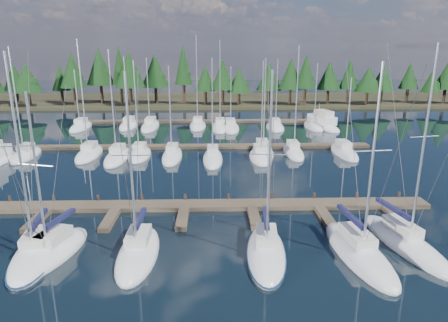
{
  "coord_description": "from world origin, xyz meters",
  "views": [
    {
      "loc": [
        2.59,
        -15.52,
        14.01
      ],
      "look_at": [
        3.66,
        22.0,
        3.18
      ],
      "focal_mm": 32.0,
      "sensor_mm": 36.0,
      "label": 1
    }
  ],
  "objects_px": {
    "motor_yacht_right": "(322,124)",
    "front_sailboat_4": "(266,252)",
    "front_sailboat_1": "(36,254)",
    "front_sailboat_2": "(52,252)",
    "main_dock": "(184,208)",
    "front_sailboat_5": "(359,252)",
    "front_sailboat_3": "(138,252)",
    "front_sailboat_6": "(404,242)"
  },
  "relations": [
    {
      "from": "front_sailboat_5",
      "to": "front_sailboat_6",
      "type": "height_order",
      "value": "front_sailboat_6"
    },
    {
      "from": "motor_yacht_right",
      "to": "front_sailboat_4",
      "type": "bearing_deg",
      "value": -109.35
    },
    {
      "from": "front_sailboat_3",
      "to": "motor_yacht_right",
      "type": "height_order",
      "value": "front_sailboat_3"
    },
    {
      "from": "main_dock",
      "to": "front_sailboat_3",
      "type": "distance_m",
      "value": 8.41
    },
    {
      "from": "main_dock",
      "to": "front_sailboat_4",
      "type": "distance_m",
      "value": 10.27
    },
    {
      "from": "front_sailboat_2",
      "to": "front_sailboat_4",
      "type": "bearing_deg",
      "value": -1.63
    },
    {
      "from": "front_sailboat_2",
      "to": "motor_yacht_right",
      "type": "distance_m",
      "value": 54.07
    },
    {
      "from": "front_sailboat_3",
      "to": "front_sailboat_6",
      "type": "distance_m",
      "value": 19.11
    },
    {
      "from": "front_sailboat_2",
      "to": "motor_yacht_right",
      "type": "bearing_deg",
      "value": 55.46
    },
    {
      "from": "front_sailboat_5",
      "to": "front_sailboat_4",
      "type": "bearing_deg",
      "value": 178.27
    },
    {
      "from": "main_dock",
      "to": "front_sailboat_6",
      "type": "xyz_separation_m",
      "value": [
        16.46,
        -7.04,
        0.1
      ]
    },
    {
      "from": "front_sailboat_4",
      "to": "motor_yacht_right",
      "type": "height_order",
      "value": "front_sailboat_4"
    },
    {
      "from": "front_sailboat_2",
      "to": "front_sailboat_3",
      "type": "xyz_separation_m",
      "value": [
        6.01,
        -0.24,
        0.01
      ]
    },
    {
      "from": "front_sailboat_4",
      "to": "front_sailboat_5",
      "type": "relative_size",
      "value": 0.97
    },
    {
      "from": "front_sailboat_2",
      "to": "front_sailboat_5",
      "type": "distance_m",
      "value": 21.28
    },
    {
      "from": "main_dock",
      "to": "front_sailboat_6",
      "type": "bearing_deg",
      "value": -23.16
    },
    {
      "from": "front_sailboat_6",
      "to": "front_sailboat_5",
      "type": "bearing_deg",
      "value": -160.94
    },
    {
      "from": "front_sailboat_5",
      "to": "motor_yacht_right",
      "type": "distance_m",
      "value": 46.12
    },
    {
      "from": "front_sailboat_1",
      "to": "front_sailboat_4",
      "type": "distance_m",
      "value": 15.83
    },
    {
      "from": "front_sailboat_5",
      "to": "front_sailboat_3",
      "type": "bearing_deg",
      "value": 178.57
    },
    {
      "from": "front_sailboat_1",
      "to": "front_sailboat_2",
      "type": "xyz_separation_m",
      "value": [
        0.97,
        0.19,
        -0.01
      ]
    },
    {
      "from": "main_dock",
      "to": "front_sailboat_4",
      "type": "height_order",
      "value": "front_sailboat_4"
    },
    {
      "from": "motor_yacht_right",
      "to": "main_dock",
      "type": "bearing_deg",
      "value": -120.89
    },
    {
      "from": "main_dock",
      "to": "motor_yacht_right",
      "type": "xyz_separation_m",
      "value": [
        22.01,
        36.79,
        0.35
      ]
    },
    {
      "from": "front_sailboat_1",
      "to": "front_sailboat_6",
      "type": "relative_size",
      "value": 0.97
    },
    {
      "from": "front_sailboat_2",
      "to": "motor_yacht_right",
      "type": "relative_size",
      "value": 1.12
    },
    {
      "from": "main_dock",
      "to": "front_sailboat_2",
      "type": "xyz_separation_m",
      "value": [
        -8.65,
        -7.75,
        0.08
      ]
    },
    {
      "from": "motor_yacht_right",
      "to": "front_sailboat_3",
      "type": "bearing_deg",
      "value": -118.83
    },
    {
      "from": "main_dock",
      "to": "front_sailboat_2",
      "type": "bearing_deg",
      "value": -138.14
    },
    {
      "from": "main_dock",
      "to": "motor_yacht_right",
      "type": "bearing_deg",
      "value": 59.11
    },
    {
      "from": "main_dock",
      "to": "front_sailboat_1",
      "type": "bearing_deg",
      "value": -140.48
    },
    {
      "from": "front_sailboat_3",
      "to": "motor_yacht_right",
      "type": "relative_size",
      "value": 1.23
    },
    {
      "from": "front_sailboat_3",
      "to": "front_sailboat_4",
      "type": "bearing_deg",
      "value": -1.22
    },
    {
      "from": "front_sailboat_4",
      "to": "motor_yacht_right",
      "type": "distance_m",
      "value": 47.66
    },
    {
      "from": "front_sailboat_3",
      "to": "motor_yacht_right",
      "type": "distance_m",
      "value": 51.11
    },
    {
      "from": "front_sailboat_5",
      "to": "motor_yacht_right",
      "type": "height_order",
      "value": "front_sailboat_5"
    },
    {
      "from": "front_sailboat_3",
      "to": "front_sailboat_6",
      "type": "height_order",
      "value": "front_sailboat_6"
    },
    {
      "from": "front_sailboat_2",
      "to": "front_sailboat_4",
      "type": "xyz_separation_m",
      "value": [
        14.86,
        -0.42,
        0.0
      ]
    },
    {
      "from": "main_dock",
      "to": "front_sailboat_5",
      "type": "height_order",
      "value": "front_sailboat_5"
    },
    {
      "from": "front_sailboat_4",
      "to": "front_sailboat_5",
      "type": "distance_m",
      "value": 6.41
    },
    {
      "from": "front_sailboat_2",
      "to": "front_sailboat_3",
      "type": "bearing_deg",
      "value": -2.25
    },
    {
      "from": "front_sailboat_1",
      "to": "front_sailboat_2",
      "type": "distance_m",
      "value": 0.99
    }
  ]
}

